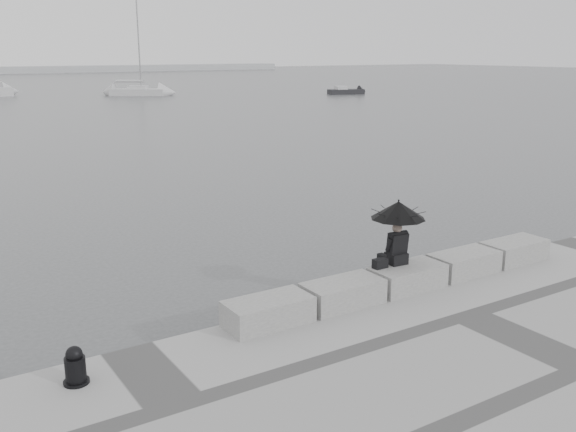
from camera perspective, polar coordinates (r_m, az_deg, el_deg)
ground at (r=14.30m, az=9.18°, el=-7.72°), size 360.00×360.00×0.00m
stone_block_far_left at (r=11.79m, az=-1.78°, el=-8.53°), size 1.60×0.80×0.50m
stone_block_left at (r=12.68m, az=4.88°, el=-6.88°), size 1.60×0.80×0.50m
stone_block_centre at (r=13.72m, az=10.56°, el=-5.39°), size 1.60×0.80×0.50m
stone_block_right at (r=14.89m, az=15.37°, el=-4.08°), size 1.60×0.80×0.50m
stone_block_far_right at (r=16.14m, az=19.45°, el=-2.95°), size 1.60×0.80×0.50m
seated_person at (r=13.47m, az=9.78°, el=-0.16°), size 1.15×1.15×1.39m
bag at (r=13.40m, az=8.19°, el=-4.19°), size 0.31×0.18×0.20m
mooring_bollard at (r=10.36m, az=-18.38°, el=-12.72°), size 0.39×0.39×0.61m
sailboat_right at (r=81.43m, az=-13.19°, el=10.77°), size 6.73×5.59×12.90m
small_motorboat at (r=82.20m, az=5.17°, el=10.96°), size 4.74×2.73×1.10m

